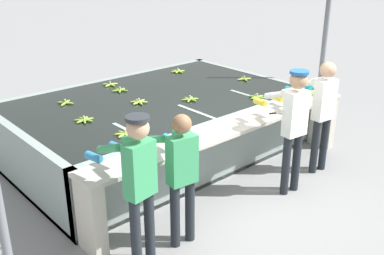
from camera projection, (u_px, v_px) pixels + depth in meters
The scene contains 21 objects.
ground_plane at pixel (243, 192), 6.20m from camera, with size 80.00×80.00×0.00m, color gray.
wash_tank at pixel (157, 124), 7.35m from camera, with size 4.61×2.95×0.93m.
work_ledge at pixel (233, 144), 6.11m from camera, with size 4.61×0.45×0.93m.
worker_0 at pixel (138, 177), 4.45m from camera, with size 0.48×0.74×1.68m.
worker_1 at pixel (180, 169), 4.84m from camera, with size 0.46×0.72×1.56m.
worker_2 at pixel (293, 120), 5.86m from camera, with size 0.46×0.74×1.72m.
worker_3 at pixel (322, 107), 6.47m from camera, with size 0.46×0.73×1.68m.
banana_bunch_floating_0 at pixel (120, 90), 7.45m from camera, with size 0.28×0.26×0.08m.
banana_bunch_floating_1 at pixel (84, 120), 6.16m from camera, with size 0.28×0.28×0.08m.
banana_bunch_floating_2 at pixel (125, 134), 5.70m from camera, with size 0.28×0.28×0.08m.
banana_bunch_floating_3 at pixel (190, 99), 7.01m from camera, with size 0.27×0.28×0.08m.
banana_bunch_floating_4 at pixel (257, 97), 7.11m from camera, with size 0.28×0.27×0.08m.
banana_bunch_floating_5 at pixel (139, 102), 6.88m from camera, with size 0.28×0.28×0.08m.
banana_bunch_floating_6 at pixel (244, 79), 8.09m from camera, with size 0.27×0.27×0.08m.
banana_bunch_floating_7 at pixel (65, 103), 6.84m from camera, with size 0.25×0.25×0.08m.
banana_bunch_floating_8 at pixel (178, 71), 8.60m from camera, with size 0.27×0.28×0.08m.
banana_bunch_floating_9 at pixel (110, 84), 7.77m from camera, with size 0.28×0.27×0.08m.
banana_bunch_ledge_0 at pixel (312, 94), 7.25m from camera, with size 0.28×0.28×0.08m.
knife_0 at pixel (133, 160), 5.00m from camera, with size 0.27×0.27×0.02m.
knife_1 at pixel (277, 113), 6.43m from camera, with size 0.32×0.20×0.02m.
support_post_right at pixel (325, 41), 7.98m from camera, with size 0.09×0.09×3.20m.
Camera 1 is at (-4.14, -3.58, 3.13)m, focal length 42.00 mm.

